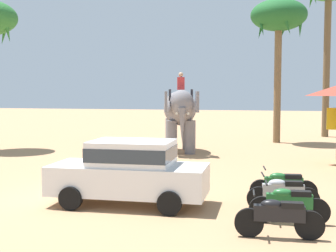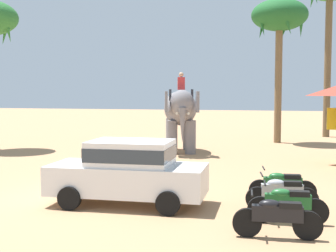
# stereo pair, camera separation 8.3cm
# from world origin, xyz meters

# --- Properties ---
(ground_plane) EXTENTS (120.00, 120.00, 0.00)m
(ground_plane) POSITION_xyz_m (0.00, 0.00, 0.00)
(ground_plane) COLOR tan
(car_sedan_foreground) EXTENTS (4.13, 1.94, 1.70)m
(car_sedan_foreground) POSITION_xyz_m (1.17, -0.68, 0.93)
(car_sedan_foreground) COLOR white
(car_sedan_foreground) RESTS_ON ground
(elephant_with_mahout) EXTENTS (2.38, 4.02, 3.88)m
(elephant_with_mahout) POSITION_xyz_m (0.39, 9.94, 1.99)
(elephant_with_mahout) COLOR slate
(elephant_with_mahout) RESTS_ON ground
(motorcycle_nearest_camera) EXTENTS (1.80, 0.55, 0.94)m
(motorcycle_nearest_camera) POSITION_xyz_m (4.97, -2.70, 0.46)
(motorcycle_nearest_camera) COLOR black
(motorcycle_nearest_camera) RESTS_ON ground
(motorcycle_second_in_row) EXTENTS (1.80, 0.55, 0.94)m
(motorcycle_second_in_row) POSITION_xyz_m (5.20, -1.57, 0.46)
(motorcycle_second_in_row) COLOR black
(motorcycle_second_in_row) RESTS_ON ground
(motorcycle_mid_row) EXTENTS (1.80, 0.55, 0.94)m
(motorcycle_mid_row) POSITION_xyz_m (5.09, -0.46, 0.46)
(motorcycle_mid_row) COLOR black
(motorcycle_mid_row) RESTS_ON ground
(motorcycle_fourth_in_row) EXTENTS (1.80, 0.55, 0.94)m
(motorcycle_fourth_in_row) POSITION_xyz_m (5.12, 0.50, 0.46)
(motorcycle_fourth_in_row) COLOR black
(motorcycle_fourth_in_row) RESTS_ON ground
(palm_tree_behind_elephant) EXTENTS (3.20, 3.20, 8.22)m
(palm_tree_behind_elephant) POSITION_xyz_m (5.04, 15.29, 7.08)
(palm_tree_behind_elephant) COLOR brown
(palm_tree_behind_elephant) RESTS_ON ground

